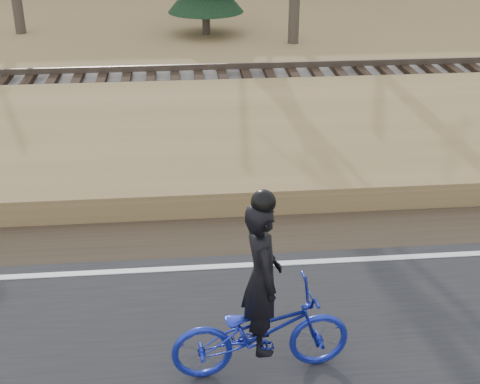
{
  "coord_description": "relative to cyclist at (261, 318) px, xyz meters",
  "views": [
    {
      "loc": [
        -6.5,
        -7.98,
        5.25
      ],
      "look_at": [
        -5.7,
        0.5,
        1.1
      ],
      "focal_mm": 50.0,
      "sensor_mm": 36.0,
      "label": 1
    }
  ],
  "objects": [
    {
      "name": "ballast",
      "position": [
        5.7,
        10.02,
        -0.55
      ],
      "size": [
        120.0,
        3.0,
        0.45
      ],
      "primitive_type": "cube",
      "color": "slate",
      "rests_on": "ground"
    },
    {
      "name": "railroad",
      "position": [
        5.7,
        10.02,
        -0.25
      ],
      "size": [
        120.0,
        2.4,
        0.29
      ],
      "color": "black",
      "rests_on": "ballast"
    },
    {
      "name": "cyclist",
      "position": [
        0.0,
        0.0,
        0.0
      ],
      "size": [
        2.07,
        0.86,
        2.28
      ],
      "rotation": [
        0.0,
        0.0,
        1.65
      ],
      "color": "#16239C",
      "rests_on": "road"
    }
  ]
}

